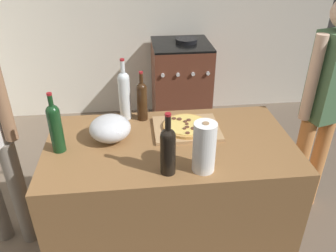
{
  "coord_description": "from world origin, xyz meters",
  "views": [
    {
      "loc": [
        -0.14,
        -0.89,
        1.95
      ],
      "look_at": [
        0.05,
        0.85,
        0.93
      ],
      "focal_mm": 36.03,
      "sensor_mm": 36.0,
      "label": 1
    }
  ],
  "objects_px": {
    "wine_bottle_dark": "(55,126)",
    "stove": "(181,85)",
    "pizza": "(187,126)",
    "wine_bottle_green": "(168,149)",
    "mixing_bowl": "(110,128)",
    "wine_bottle_amber": "(124,93)",
    "paper_towel_roll": "(204,147)",
    "person_in_red": "(324,102)",
    "wine_bottle_clear": "(142,99)"
  },
  "relations": [
    {
      "from": "wine_bottle_amber",
      "to": "stove",
      "type": "height_order",
      "value": "wine_bottle_amber"
    },
    {
      "from": "paper_towel_roll",
      "to": "wine_bottle_dark",
      "type": "bearing_deg",
      "value": 161.32
    },
    {
      "from": "wine_bottle_green",
      "to": "wine_bottle_amber",
      "type": "xyz_separation_m",
      "value": [
        -0.21,
        0.6,
        0.03
      ]
    },
    {
      "from": "pizza",
      "to": "wine_bottle_green",
      "type": "height_order",
      "value": "wine_bottle_green"
    },
    {
      "from": "paper_towel_roll",
      "to": "stove",
      "type": "distance_m",
      "value": 2.14
    },
    {
      "from": "person_in_red",
      "to": "stove",
      "type": "bearing_deg",
      "value": 117.78
    },
    {
      "from": "wine_bottle_dark",
      "to": "stove",
      "type": "distance_m",
      "value": 2.12
    },
    {
      "from": "person_in_red",
      "to": "paper_towel_roll",
      "type": "bearing_deg",
      "value": -148.69
    },
    {
      "from": "mixing_bowl",
      "to": "wine_bottle_clear",
      "type": "distance_m",
      "value": 0.31
    },
    {
      "from": "mixing_bowl",
      "to": "wine_bottle_dark",
      "type": "bearing_deg",
      "value": -163.55
    },
    {
      "from": "paper_towel_roll",
      "to": "wine_bottle_dark",
      "type": "height_order",
      "value": "wine_bottle_dark"
    },
    {
      "from": "paper_towel_roll",
      "to": "wine_bottle_green",
      "type": "relative_size",
      "value": 0.81
    },
    {
      "from": "wine_bottle_clear",
      "to": "pizza",
      "type": "bearing_deg",
      "value": -33.18
    },
    {
      "from": "stove",
      "to": "wine_bottle_amber",
      "type": "bearing_deg",
      "value": -111.58
    },
    {
      "from": "paper_towel_roll",
      "to": "wine_bottle_clear",
      "type": "height_order",
      "value": "wine_bottle_clear"
    },
    {
      "from": "wine_bottle_green",
      "to": "paper_towel_roll",
      "type": "bearing_deg",
      "value": 1.17
    },
    {
      "from": "pizza",
      "to": "stove",
      "type": "distance_m",
      "value": 1.73
    },
    {
      "from": "wine_bottle_dark",
      "to": "stove",
      "type": "height_order",
      "value": "wine_bottle_dark"
    },
    {
      "from": "pizza",
      "to": "stove",
      "type": "height_order",
      "value": "stove"
    },
    {
      "from": "mixing_bowl",
      "to": "wine_bottle_green",
      "type": "height_order",
      "value": "wine_bottle_green"
    },
    {
      "from": "wine_bottle_dark",
      "to": "mixing_bowl",
      "type": "bearing_deg",
      "value": 16.45
    },
    {
      "from": "wine_bottle_amber",
      "to": "wine_bottle_clear",
      "type": "bearing_deg",
      "value": -14.47
    },
    {
      "from": "stove",
      "to": "person_in_red",
      "type": "height_order",
      "value": "person_in_red"
    },
    {
      "from": "stove",
      "to": "wine_bottle_green",
      "type": "bearing_deg",
      "value": -100.09
    },
    {
      "from": "wine_bottle_dark",
      "to": "stove",
      "type": "relative_size",
      "value": 0.36
    },
    {
      "from": "wine_bottle_amber",
      "to": "wine_bottle_green",
      "type": "bearing_deg",
      "value": -70.67
    },
    {
      "from": "pizza",
      "to": "paper_towel_roll",
      "type": "bearing_deg",
      "value": -86.75
    },
    {
      "from": "mixing_bowl",
      "to": "person_in_red",
      "type": "distance_m",
      "value": 1.46
    },
    {
      "from": "mixing_bowl",
      "to": "paper_towel_roll",
      "type": "distance_m",
      "value": 0.59
    },
    {
      "from": "pizza",
      "to": "wine_bottle_green",
      "type": "distance_m",
      "value": 0.45
    },
    {
      "from": "wine_bottle_clear",
      "to": "wine_bottle_amber",
      "type": "xyz_separation_m",
      "value": [
        -0.11,
        0.03,
        0.03
      ]
    },
    {
      "from": "wine_bottle_clear",
      "to": "mixing_bowl",
      "type": "bearing_deg",
      "value": -130.58
    },
    {
      "from": "wine_bottle_green",
      "to": "stove",
      "type": "xyz_separation_m",
      "value": [
        0.37,
        2.06,
        -0.56
      ]
    },
    {
      "from": "paper_towel_roll",
      "to": "wine_bottle_dark",
      "type": "distance_m",
      "value": 0.81
    },
    {
      "from": "wine_bottle_clear",
      "to": "person_in_red",
      "type": "height_order",
      "value": "person_in_red"
    },
    {
      "from": "wine_bottle_amber",
      "to": "person_in_red",
      "type": "bearing_deg",
      "value": -0.54
    },
    {
      "from": "stove",
      "to": "pizza",
      "type": "bearing_deg",
      "value": -97.13
    },
    {
      "from": "pizza",
      "to": "wine_bottle_clear",
      "type": "height_order",
      "value": "wine_bottle_clear"
    },
    {
      "from": "stove",
      "to": "mixing_bowl",
      "type": "bearing_deg",
      "value": -111.18
    },
    {
      "from": "paper_towel_roll",
      "to": "stove",
      "type": "height_order",
      "value": "paper_towel_roll"
    },
    {
      "from": "mixing_bowl",
      "to": "paper_towel_roll",
      "type": "height_order",
      "value": "paper_towel_roll"
    },
    {
      "from": "mixing_bowl",
      "to": "stove",
      "type": "height_order",
      "value": "mixing_bowl"
    },
    {
      "from": "wine_bottle_amber",
      "to": "wine_bottle_dark",
      "type": "bearing_deg",
      "value": -137.4
    },
    {
      "from": "stove",
      "to": "paper_towel_roll",
      "type": "bearing_deg",
      "value": -95.14
    },
    {
      "from": "mixing_bowl",
      "to": "stove",
      "type": "distance_m",
      "value": 1.91
    },
    {
      "from": "pizza",
      "to": "stove",
      "type": "xyz_separation_m",
      "value": [
        0.21,
        1.66,
        -0.44
      ]
    },
    {
      "from": "wine_bottle_clear",
      "to": "wine_bottle_amber",
      "type": "height_order",
      "value": "wine_bottle_amber"
    },
    {
      "from": "stove",
      "to": "person_in_red",
      "type": "distance_m",
      "value": 1.73
    },
    {
      "from": "mixing_bowl",
      "to": "wine_bottle_dark",
      "type": "height_order",
      "value": "wine_bottle_dark"
    },
    {
      "from": "wine_bottle_green",
      "to": "wine_bottle_dark",
      "type": "bearing_deg",
      "value": 155.76
    }
  ]
}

